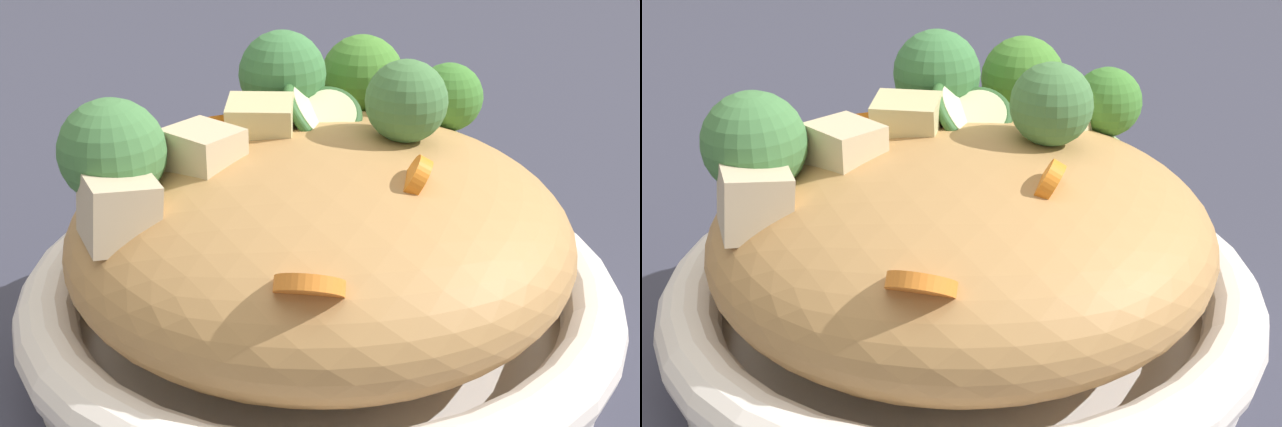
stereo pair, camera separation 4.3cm
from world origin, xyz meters
TOP-DOWN VIEW (x-y plane):
  - ground_plane at (0.00, 0.00)m, footprint 3.00×3.00m
  - serving_bowl at (0.00, 0.00)m, footprint 0.32×0.32m
  - noodle_heap at (0.00, 0.00)m, footprint 0.26×0.26m
  - broccoli_florets at (-0.03, -0.03)m, footprint 0.24×0.16m
  - carrot_coins at (0.04, 0.01)m, footprint 0.15×0.18m
  - zucchini_slices at (-0.03, -0.02)m, footprint 0.06×0.05m
  - chicken_chunks at (0.02, -0.03)m, footprint 0.21×0.11m

SIDE VIEW (x-z plane):
  - ground_plane at x=0.00m, z-range 0.00..0.00m
  - serving_bowl at x=0.00m, z-range 0.00..0.05m
  - noodle_heap at x=0.00m, z-range 0.02..0.12m
  - carrot_coins at x=0.04m, z-range 0.09..0.13m
  - chicken_chunks at x=0.02m, z-range 0.09..0.14m
  - zucchini_slices at x=-0.03m, z-range 0.10..0.14m
  - broccoli_florets at x=-0.03m, z-range 0.09..0.17m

